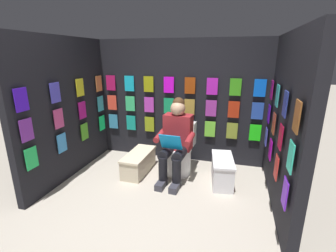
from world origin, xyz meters
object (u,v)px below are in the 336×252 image
object	(u,v)px
person_reading	(176,140)
comic_longbox_far	(222,170)
comic_longbox_near	(139,162)
toilet	(180,152)

from	to	relation	value
person_reading	comic_longbox_far	world-z (taller)	person_reading
person_reading	comic_longbox_far	xyz separation A→B (m)	(-0.67, -0.05, -0.41)
person_reading	comic_longbox_near	xyz separation A→B (m)	(0.60, -0.04, -0.44)
toilet	comic_longbox_far	xyz separation A→B (m)	(-0.66, 0.18, -0.14)
toilet	person_reading	world-z (taller)	person_reading
comic_longbox_far	toilet	bearing A→B (deg)	-23.11
comic_longbox_near	comic_longbox_far	size ratio (longest dim) A/B	1.10
toilet	person_reading	xyz separation A→B (m)	(0.01, 0.23, 0.27)
comic_longbox_far	person_reading	bearing A→B (deg)	-3.98
toilet	person_reading	size ratio (longest dim) A/B	0.65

